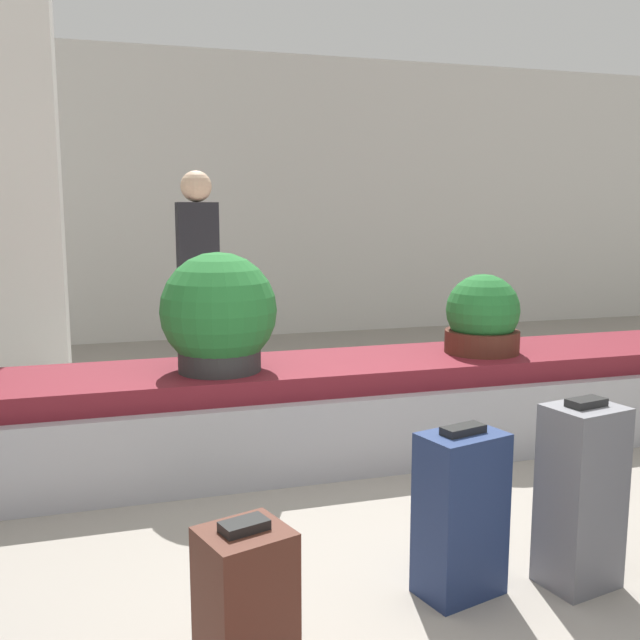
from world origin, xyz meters
name	(u,v)px	position (x,y,z in m)	size (l,w,h in m)	color
ground_plane	(450,600)	(0.00, 0.00, 0.00)	(18.00, 18.00, 0.00)	gray
back_wall	(213,197)	(0.00, 5.88, 1.60)	(18.00, 0.06, 3.20)	beige
carousel	(320,410)	(0.00, 1.70, 0.27)	(7.06, 0.92, 0.57)	#9E9EA3
pillar	(26,191)	(-1.75, 3.68, 1.60)	(0.51, 0.51, 3.20)	silver
suitcase_3	(581,496)	(0.53, -0.03, 0.36)	(0.32, 0.28, 0.75)	slate
suitcase_4	(246,609)	(-0.83, -0.27, 0.26)	(0.31, 0.30, 0.55)	#472319
suitcase_7	(460,514)	(0.05, 0.04, 0.32)	(0.36, 0.28, 0.67)	navy
potted_plant_0	(482,318)	(1.06, 1.68, 0.79)	(0.47, 0.47, 0.50)	#4C2319
potted_plant_2	(219,316)	(-0.61, 1.64, 0.88)	(0.65, 0.65, 0.66)	#2D2D2D
traveler_1	(198,259)	(-0.48, 3.51, 1.07)	(0.33, 0.25, 1.77)	#282833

